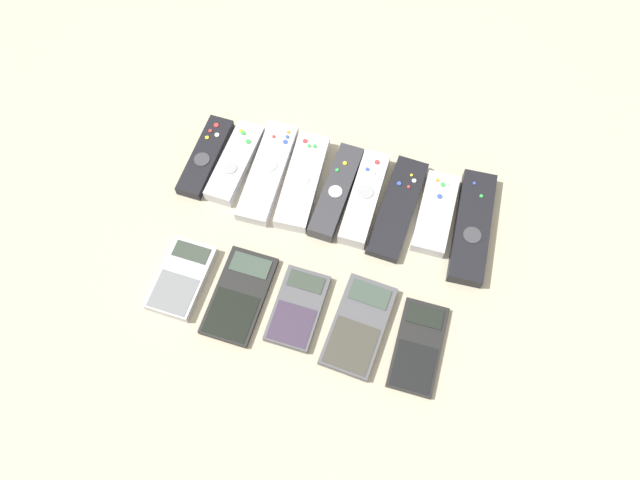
# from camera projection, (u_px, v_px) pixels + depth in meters

# --- Properties ---
(ground_plane) EXTENTS (3.00, 3.00, 0.00)m
(ground_plane) POSITION_uv_depth(u_px,v_px,m) (316.00, 257.00, 1.06)
(ground_plane) COLOR #B2A88E
(remote_0) EXTENTS (0.05, 0.17, 0.02)m
(remote_0) POSITION_uv_depth(u_px,v_px,m) (206.00, 157.00, 1.13)
(remote_0) COLOR black
(remote_0) RESTS_ON ground_plane
(remote_1) EXTENTS (0.06, 0.17, 0.03)m
(remote_1) POSITION_uv_depth(u_px,v_px,m) (235.00, 163.00, 1.13)
(remote_1) COLOR #B7B7BC
(remote_1) RESTS_ON ground_plane
(remote_2) EXTENTS (0.06, 0.21, 0.02)m
(remote_2) POSITION_uv_depth(u_px,v_px,m) (268.00, 172.00, 1.12)
(remote_2) COLOR #B7B7BC
(remote_2) RESTS_ON ground_plane
(remote_3) EXTENTS (0.07, 0.19, 0.03)m
(remote_3) POSITION_uv_depth(u_px,v_px,m) (302.00, 181.00, 1.11)
(remote_3) COLOR silver
(remote_3) RESTS_ON ground_plane
(remote_4) EXTENTS (0.05, 0.19, 0.03)m
(remote_4) POSITION_uv_depth(u_px,v_px,m) (334.00, 191.00, 1.10)
(remote_4) COLOR #333338
(remote_4) RESTS_ON ground_plane
(remote_5) EXTENTS (0.05, 0.18, 0.03)m
(remote_5) POSITION_uv_depth(u_px,v_px,m) (364.00, 198.00, 1.09)
(remote_5) COLOR #B7B7BC
(remote_5) RESTS_ON ground_plane
(remote_6) EXTENTS (0.07, 0.20, 0.02)m
(remote_6) POSITION_uv_depth(u_px,v_px,m) (398.00, 208.00, 1.09)
(remote_6) COLOR black
(remote_6) RESTS_ON ground_plane
(remote_7) EXTENTS (0.06, 0.15, 0.02)m
(remote_7) POSITION_uv_depth(u_px,v_px,m) (436.00, 213.00, 1.08)
(remote_7) COLOR #B7B7BC
(remote_7) RESTS_ON ground_plane
(remote_8) EXTENTS (0.07, 0.21, 0.03)m
(remote_8) POSITION_uv_depth(u_px,v_px,m) (472.00, 227.00, 1.07)
(remote_8) COLOR black
(remote_8) RESTS_ON ground_plane
(calculator_0) EXTENTS (0.08, 0.13, 0.02)m
(calculator_0) POSITION_uv_depth(u_px,v_px,m) (182.00, 278.00, 1.03)
(calculator_0) COLOR #B2B2B7
(calculator_0) RESTS_ON ground_plane
(calculator_1) EXTENTS (0.08, 0.16, 0.01)m
(calculator_1) POSITION_uv_depth(u_px,v_px,m) (240.00, 295.00, 1.02)
(calculator_1) COLOR black
(calculator_1) RESTS_ON ground_plane
(calculator_2) EXTENTS (0.07, 0.13, 0.02)m
(calculator_2) POSITION_uv_depth(u_px,v_px,m) (299.00, 308.00, 1.01)
(calculator_2) COLOR #4C4C51
(calculator_2) RESTS_ON ground_plane
(calculator_3) EXTENTS (0.09, 0.16, 0.02)m
(calculator_3) POSITION_uv_depth(u_px,v_px,m) (359.00, 326.00, 1.00)
(calculator_3) COLOR #4C4C51
(calculator_3) RESTS_ON ground_plane
(calculator_4) EXTENTS (0.07, 0.15, 0.01)m
(calculator_4) POSITION_uv_depth(u_px,v_px,m) (418.00, 347.00, 0.99)
(calculator_4) COLOR black
(calculator_4) RESTS_ON ground_plane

